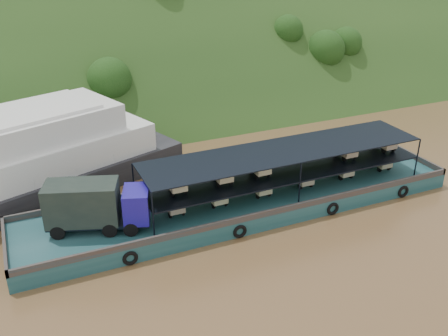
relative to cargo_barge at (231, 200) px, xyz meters
name	(u,v)px	position (x,y,z in m)	size (l,w,h in m)	color
ground	(263,216)	(2.10, -1.44, -1.17)	(160.00, 160.00, 0.00)	brown
hillside	(140,93)	(2.10, 34.56, -1.17)	(140.00, 28.00, 28.00)	#193312
cargo_barge	(231,200)	(0.00, 0.00, 0.00)	(35.00, 7.18, 4.75)	#123E41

